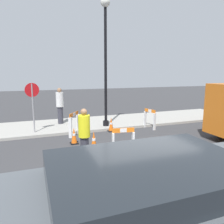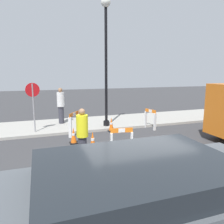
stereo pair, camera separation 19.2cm
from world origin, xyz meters
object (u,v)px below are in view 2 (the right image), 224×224
person_pedestrian (61,104)px  parked_car_1 (135,221)px  person_worker (82,134)px  streetlamp_post (106,47)px  stop_sign (33,99)px

person_pedestrian → parked_car_1: 9.17m
person_worker → parked_car_1: parked_car_1 is taller
person_pedestrian → parked_car_1: size_ratio=0.45×
streetlamp_post → person_worker: streetlamp_post is taller
streetlamp_post → person_worker: (-1.93, -3.70, -2.99)m
streetlamp_post → stop_sign: size_ratio=2.74×
streetlamp_post → stop_sign: streetlamp_post is taller
streetlamp_post → person_pedestrian: size_ratio=3.24×
person_worker → person_pedestrian: bearing=42.8°
person_worker → person_pedestrian: person_pedestrian is taller
stop_sign → streetlamp_post: bearing=168.5°
streetlamp_post → parked_car_1: streetlamp_post is taller
stop_sign → person_pedestrian: 1.89m
person_pedestrian → streetlamp_post: bearing=133.3°
streetlamp_post → stop_sign: (-3.34, -0.07, -2.31)m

